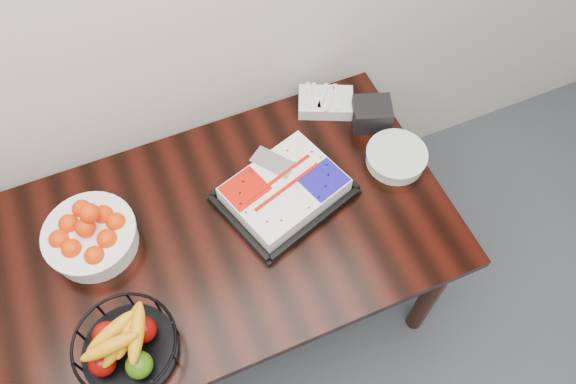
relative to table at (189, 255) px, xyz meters
name	(u,v)px	position (x,y,z in m)	size (l,w,h in m)	color
table	(189,255)	(0.00, 0.00, 0.00)	(1.80, 0.90, 0.75)	black
cake_tray	(285,191)	(0.38, 0.04, 0.13)	(0.51, 0.45, 0.09)	black
tangerine_bowl	(89,233)	(-0.27, 0.12, 0.17)	(0.30, 0.30, 0.19)	white
fruit_basket	(127,346)	(-0.25, -0.28, 0.15)	(0.30, 0.30, 0.16)	black
plate_stack	(396,157)	(0.80, 0.02, 0.11)	(0.22, 0.22, 0.05)	white
fork_bag	(326,102)	(0.68, 0.35, 0.12)	(0.24, 0.21, 0.06)	silver
napkin_box	(372,114)	(0.80, 0.22, 0.14)	(0.14, 0.12, 0.10)	black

